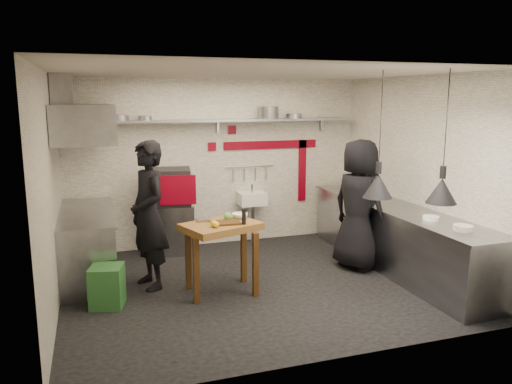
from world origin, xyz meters
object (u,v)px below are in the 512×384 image
object	(u,v)px
oven_stand	(174,228)
chef_right	(359,205)
combi_oven	(171,187)
prep_table	(221,258)
chef_left	(149,215)
green_bin	(107,286)

from	to	relation	value
oven_stand	chef_right	world-z (taller)	chef_right
chef_right	combi_oven	bearing A→B (deg)	38.65
prep_table	chef_left	distance (m)	1.11
prep_table	green_bin	bearing A→B (deg)	160.30
oven_stand	green_bin	size ratio (longest dim) A/B	1.60
chef_left	chef_right	xyz separation A→B (m)	(2.99, -0.19, -0.02)
prep_table	chef_left	bearing A→B (deg)	130.50
combi_oven	chef_right	bearing A→B (deg)	-23.83
green_bin	prep_table	world-z (taller)	prep_table
green_bin	chef_right	xyz separation A→B (m)	(3.57, 0.29, 0.70)
combi_oven	chef_right	xyz separation A→B (m)	(2.48, -1.58, -0.14)
oven_stand	combi_oven	xyz separation A→B (m)	(-0.04, -0.04, 0.69)
combi_oven	green_bin	size ratio (longest dim) A/B	1.22
oven_stand	prep_table	distance (m)	1.94
green_bin	chef_left	xyz separation A→B (m)	(0.57, 0.48, 0.73)
combi_oven	chef_left	xyz separation A→B (m)	(-0.51, -1.39, -0.11)
combi_oven	green_bin	distance (m)	2.32
chef_left	oven_stand	bearing A→B (deg)	142.24
oven_stand	prep_table	xyz separation A→B (m)	(0.30, -1.92, 0.06)
chef_right	prep_table	bearing A→B (deg)	79.01
oven_stand	chef_left	distance (m)	1.64
combi_oven	chef_right	size ratio (longest dim) A/B	0.32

